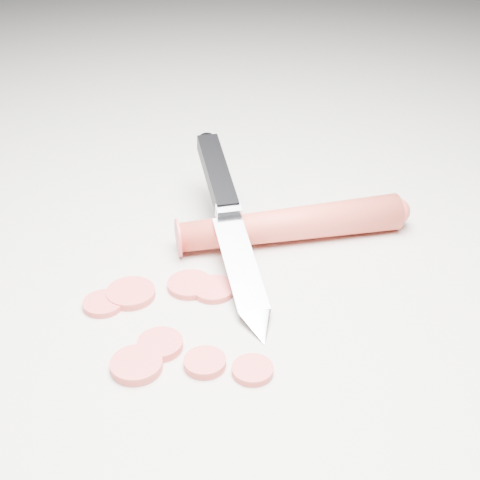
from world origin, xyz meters
The scene contains 11 objects.
ground centered at (0.00, 0.00, 0.00)m, with size 2.40×2.40×0.00m, color beige.
carrot centered at (-0.01, 0.08, 0.02)m, with size 0.03×0.03×0.21m, color red.
carrot_slice_0 centered at (-0.08, -0.09, 0.00)m, with size 0.03×0.03×0.01m, color #DF4643.
carrot_slice_1 centered at (-0.01, -0.10, 0.00)m, with size 0.03×0.03×0.01m, color #DF4643.
carrot_slice_2 centered at (-0.04, -0.03, 0.00)m, with size 0.04×0.04×0.01m, color #DF4643.
carrot_slice_3 centered at (0.06, -0.08, 0.00)m, with size 0.03×0.03×0.01m, color #DF4643.
carrot_slice_4 centered at (0.03, -0.10, 0.00)m, with size 0.03×0.03×0.01m, color #DF4643.
carrot_slice_5 centered at (-0.02, -0.03, 0.00)m, with size 0.03×0.03×0.01m, color #DF4643.
carrot_slice_6 centered at (-0.01, -0.13, 0.00)m, with size 0.04×0.04×0.01m, color #DF4643.
carrot_slice_7 centered at (-0.07, -0.07, 0.00)m, with size 0.04×0.04×0.01m, color #DF4643.
kitchen_knife centered at (-0.04, 0.03, 0.03)m, with size 0.21×0.18×0.07m, color silver, non-canonical shape.
Camera 1 is at (0.26, -0.36, 0.33)m, focal length 50.00 mm.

